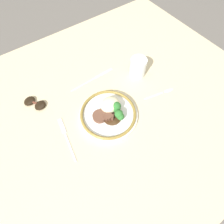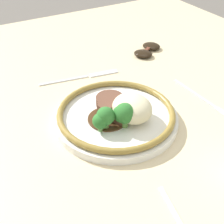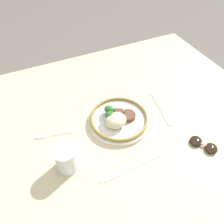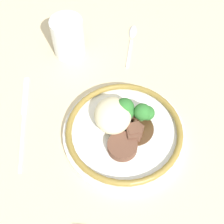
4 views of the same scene
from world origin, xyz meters
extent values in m
plane|color=#5B5651|center=(0.00, 0.00, 0.00)|extent=(8.00, 8.00, 0.00)
cube|color=beige|center=(0.00, 0.00, 0.02)|extent=(1.35, 1.12, 0.04)
cylinder|color=white|center=(-0.05, -0.05, 0.04)|extent=(0.24, 0.24, 0.02)
torus|color=olive|center=(-0.05, -0.05, 0.06)|extent=(0.23, 0.23, 0.01)
ellipsoid|color=beige|center=(-0.02, -0.03, 0.08)|extent=(0.08, 0.07, 0.05)
cylinder|color=brown|center=(-0.08, -0.05, 0.06)|extent=(0.06, 0.06, 0.02)
cylinder|color=#472D19|center=(-0.04, -0.07, 0.05)|extent=(0.08, 0.08, 0.00)
cube|color=brown|center=(-0.06, -0.07, 0.06)|extent=(0.02, 0.02, 0.02)
cube|color=brown|center=(-0.05, -0.07, 0.06)|extent=(0.03, 0.03, 0.03)
cube|color=brown|center=(-0.05, -0.08, 0.06)|extent=(0.03, 0.03, 0.02)
cube|color=brown|center=(-0.02, -0.06, 0.06)|extent=(0.03, 0.03, 0.02)
cylinder|color=#5B8E47|center=(-0.02, -0.06, 0.06)|extent=(0.01, 0.01, 0.01)
sphere|color=#2D702D|center=(-0.02, -0.06, 0.08)|extent=(0.03, 0.03, 0.03)
cylinder|color=#5B8E47|center=(-0.02, -0.10, 0.06)|extent=(0.01, 0.01, 0.01)
sphere|color=#2D702D|center=(-0.02, -0.10, 0.07)|extent=(0.03, 0.03, 0.03)
cylinder|color=#5B8E47|center=(-0.02, -0.09, 0.06)|extent=(0.01, 0.01, 0.02)
sphere|color=#2D702D|center=(-0.02, -0.09, 0.08)|extent=(0.03, 0.03, 0.03)
cylinder|color=#5B8E47|center=(-0.02, -0.06, 0.06)|extent=(0.01, 0.01, 0.01)
sphere|color=#2D702D|center=(-0.02, -0.06, 0.08)|extent=(0.03, 0.03, 0.03)
cylinder|color=#5B8E47|center=(-0.01, -0.06, 0.06)|extent=(0.01, 0.01, 0.01)
sphere|color=#2D702D|center=(-0.01, -0.06, 0.08)|extent=(0.04, 0.04, 0.04)
cylinder|color=orange|center=(0.19, 0.05, 0.08)|extent=(0.06, 0.06, 0.08)
cylinder|color=silver|center=(0.19, 0.05, 0.08)|extent=(0.07, 0.07, 0.09)
cube|color=silver|center=(-0.04, 0.15, 0.04)|extent=(0.14, 0.01, 0.00)
cube|color=silver|center=(0.07, 0.15, 0.04)|extent=(0.10, 0.01, 0.00)
cube|color=silver|center=(0.18, -0.09, 0.04)|extent=(0.09, 0.03, 0.00)
ellipsoid|color=silver|center=(0.25, -0.10, 0.04)|extent=(0.05, 0.03, 0.01)
camera|label=1|loc=(-0.23, -0.34, 0.67)|focal=28.00mm
camera|label=2|loc=(0.37, -0.30, 0.42)|focal=50.00mm
camera|label=3|loc=(0.21, 0.45, 0.69)|focal=35.00mm
camera|label=4|loc=(-0.35, -0.01, 0.58)|focal=50.00mm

